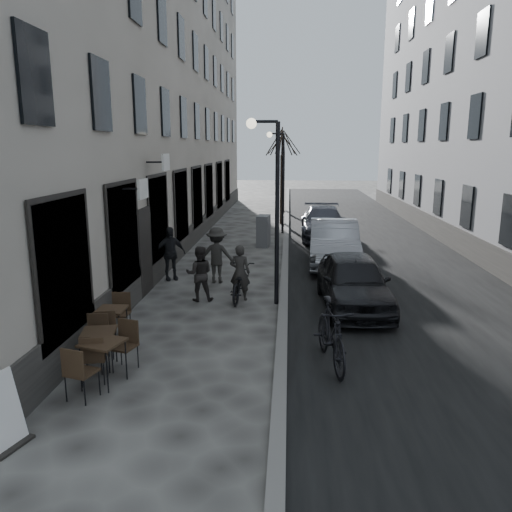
# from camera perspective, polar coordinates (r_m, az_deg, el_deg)

# --- Properties ---
(ground) EXTENTS (120.00, 120.00, 0.00)m
(ground) POSITION_cam_1_polar(r_m,az_deg,el_deg) (8.69, 1.25, -17.61)
(ground) COLOR #393634
(ground) RESTS_ON ground
(road) EXTENTS (7.30, 60.00, 0.00)m
(road) POSITION_cam_1_polar(r_m,az_deg,el_deg) (24.18, 12.13, 1.72)
(road) COLOR black
(road) RESTS_ON ground
(kerb) EXTENTS (0.25, 60.00, 0.12)m
(kerb) POSITION_cam_1_polar(r_m,az_deg,el_deg) (23.91, 3.45, 2.00)
(kerb) COLOR slate
(kerb) RESTS_ON ground
(building_left) EXTENTS (4.00, 35.00, 16.00)m
(building_left) POSITION_cam_1_polar(r_m,az_deg,el_deg) (25.11, -11.56, 20.48)
(building_left) COLOR gray
(building_left) RESTS_ON ground
(building_right) EXTENTS (4.00, 35.00, 16.00)m
(building_right) POSITION_cam_1_polar(r_m,az_deg,el_deg) (25.98, 26.00, 19.25)
(building_right) COLOR gray
(building_right) RESTS_ON ground
(streetlamp_near) EXTENTS (0.90, 0.28, 5.09)m
(streetlamp_near) POSITION_cam_1_polar(r_m,az_deg,el_deg) (13.59, 1.72, 7.35)
(streetlamp_near) COLOR black
(streetlamp_near) RESTS_ON ground
(streetlamp_far) EXTENTS (0.90, 0.28, 5.09)m
(streetlamp_far) POSITION_cam_1_polar(r_m,az_deg,el_deg) (25.56, 2.73, 9.67)
(streetlamp_far) COLOR black
(streetlamp_far) RESTS_ON ground
(tree_near) EXTENTS (2.40, 2.40, 5.70)m
(tree_near) POSITION_cam_1_polar(r_m,az_deg,el_deg) (28.53, 3.03, 12.96)
(tree_near) COLOR black
(tree_near) RESTS_ON ground
(tree_far) EXTENTS (2.40, 2.40, 5.70)m
(tree_far) POSITION_cam_1_polar(r_m,az_deg,el_deg) (34.53, 3.18, 12.85)
(tree_far) COLOR black
(tree_far) RESTS_ON ground
(bistro_set_a) EXTENTS (0.92, 1.74, 0.99)m
(bistro_set_a) POSITION_cam_1_polar(r_m,az_deg,el_deg) (9.86, -17.03, -11.09)
(bistro_set_a) COLOR #2F2215
(bistro_set_a) RESTS_ON ground
(bistro_set_b) EXTENTS (0.76, 1.64, 0.94)m
(bistro_set_b) POSITION_cam_1_polar(r_m,az_deg,el_deg) (10.54, -17.43, -9.73)
(bistro_set_b) COLOR #2F2215
(bistro_set_b) RESTS_ON ground
(bistro_set_c) EXTENTS (0.67, 1.62, 0.95)m
(bistro_set_c) POSITION_cam_1_polar(r_m,az_deg,el_deg) (11.77, -16.22, -7.26)
(bistro_set_c) COLOR #2F2215
(bistro_set_c) RESTS_ON ground
(sign_board) EXTENTS (0.55, 0.72, 1.12)m
(sign_board) POSITION_cam_1_polar(r_m,az_deg,el_deg) (8.51, -26.92, -16.26)
(sign_board) COLOR black
(sign_board) RESTS_ON ground
(utility_cabinet) EXTENTS (0.61, 0.98, 1.39)m
(utility_cabinet) POSITION_cam_1_polar(r_m,az_deg,el_deg) (22.20, 0.86, 2.88)
(utility_cabinet) COLOR slate
(utility_cabinet) RESTS_ON ground
(bicycle) EXTENTS (0.86, 1.95, 0.99)m
(bicycle) POSITION_cam_1_polar(r_m,az_deg,el_deg) (14.44, -1.84, -3.11)
(bicycle) COLOR black
(bicycle) RESTS_ON ground
(cyclist_rider) EXTENTS (0.63, 0.45, 1.62)m
(cyclist_rider) POSITION_cam_1_polar(r_m,az_deg,el_deg) (14.36, -1.85, -1.89)
(cyclist_rider) COLOR #2A2825
(cyclist_rider) RESTS_ON ground
(pedestrian_near) EXTENTS (0.84, 0.69, 1.60)m
(pedestrian_near) POSITION_cam_1_polar(r_m,az_deg,el_deg) (14.37, -6.48, -2.01)
(pedestrian_near) COLOR black
(pedestrian_near) RESTS_ON ground
(pedestrian_mid) EXTENTS (1.20, 0.72, 1.82)m
(pedestrian_mid) POSITION_cam_1_polar(r_m,az_deg,el_deg) (16.21, -4.50, 0.09)
(pedestrian_mid) COLOR #2C2A27
(pedestrian_mid) RESTS_ON ground
(pedestrian_far) EXTENTS (1.13, 0.87, 1.79)m
(pedestrian_far) POSITION_cam_1_polar(r_m,az_deg,el_deg) (16.75, -9.82, 0.28)
(pedestrian_far) COLOR black
(pedestrian_far) RESTS_ON ground
(car_near) EXTENTS (1.91, 4.44, 1.49)m
(car_near) POSITION_cam_1_polar(r_m,az_deg,el_deg) (13.92, 11.09, -2.86)
(car_near) COLOR black
(car_near) RESTS_ON ground
(car_mid) EXTENTS (1.99, 5.10, 1.66)m
(car_mid) POSITION_cam_1_polar(r_m,az_deg,el_deg) (18.94, 8.89, 1.50)
(car_mid) COLOR #93959B
(car_mid) RESTS_ON ground
(car_far) EXTENTS (2.22, 5.24, 1.51)m
(car_far) POSITION_cam_1_polar(r_m,az_deg,el_deg) (24.47, 7.69, 3.80)
(car_far) COLOR #3E3F4A
(car_far) RESTS_ON ground
(moped) EXTENTS (0.96, 2.29, 1.33)m
(moped) POSITION_cam_1_polar(r_m,az_deg,el_deg) (10.25, 8.57, -8.81)
(moped) COLOR black
(moped) RESTS_ON ground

